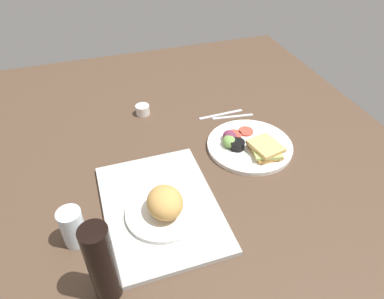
# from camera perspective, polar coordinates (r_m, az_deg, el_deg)

# --- Properties ---
(ground_plane) EXTENTS (1.90, 1.50, 0.03)m
(ground_plane) POSITION_cam_1_polar(r_m,az_deg,el_deg) (1.24, 1.61, -2.25)
(ground_plane) COLOR #4C3828
(serving_tray) EXTENTS (0.45, 0.33, 0.02)m
(serving_tray) POSITION_cam_1_polar(r_m,az_deg,el_deg) (1.07, -5.15, -9.26)
(serving_tray) COLOR #B2B2AD
(serving_tray) RESTS_ON ground_plane
(bread_plate_near) EXTENTS (0.22, 0.22, 0.09)m
(bread_plate_near) POSITION_cam_1_polar(r_m,az_deg,el_deg) (1.01, -4.55, -9.19)
(bread_plate_near) COLOR white
(bread_plate_near) RESTS_ON serving_tray
(plate_with_salad) EXTENTS (0.31, 0.31, 0.05)m
(plate_with_salad) POSITION_cam_1_polar(r_m,az_deg,el_deg) (1.28, 9.33, 0.70)
(plate_with_salad) COLOR white
(plate_with_salad) RESTS_ON ground_plane
(drinking_glass) EXTENTS (0.06, 0.06, 0.12)m
(drinking_glass) POSITION_cam_1_polar(r_m,az_deg,el_deg) (1.00, -18.81, -11.85)
(drinking_glass) COLOR silver
(drinking_glass) RESTS_ON ground_plane
(soda_bottle) EXTENTS (0.06, 0.06, 0.24)m
(soda_bottle) POSITION_cam_1_polar(r_m,az_deg,el_deg) (0.84, -14.44, -17.59)
(soda_bottle) COLOR black
(soda_bottle) RESTS_ON ground_plane
(espresso_cup) EXTENTS (0.06, 0.06, 0.04)m
(espresso_cup) POSITION_cam_1_polar(r_m,az_deg,el_deg) (1.46, -8.03, 6.40)
(espresso_cup) COLOR silver
(espresso_cup) RESTS_ON ground_plane
(fork) EXTENTS (0.04, 0.17, 0.01)m
(fork) POSITION_cam_1_polar(r_m,az_deg,el_deg) (1.44, 6.65, 5.36)
(fork) COLOR #B7B7BC
(fork) RESTS_ON ground_plane
(knife) EXTENTS (0.02, 0.19, 0.01)m
(knife) POSITION_cam_1_polar(r_m,az_deg,el_deg) (1.45, 4.73, 5.74)
(knife) COLOR #B7B7BC
(knife) RESTS_ON ground_plane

